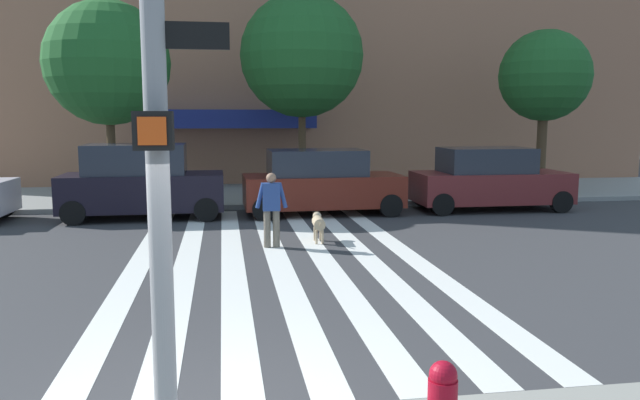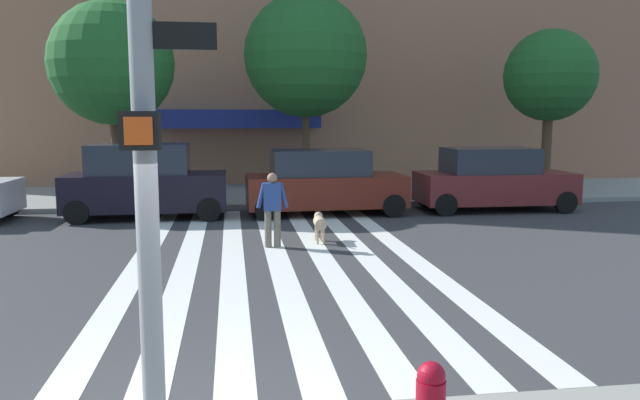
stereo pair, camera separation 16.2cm
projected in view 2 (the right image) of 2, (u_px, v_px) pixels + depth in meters
name	position (u px, v px, depth m)	size (l,w,h in m)	color
ground_plane	(209.00, 261.00, 12.22)	(160.00, 160.00, 0.00)	#353538
sidewalk_far	(219.00, 195.00, 21.74)	(80.00, 6.00, 0.15)	gray
crosswalk_stripes	(278.00, 258.00, 12.42)	(5.85, 12.84, 0.01)	silver
traffic_light_pole	(140.00, 24.00, 4.49)	(0.74, 0.46, 5.80)	gray
parked_car_behind_first	(145.00, 182.00, 17.22)	(4.42, 1.93, 2.08)	black
parked_car_third_in_line	(324.00, 183.00, 17.95)	(4.61, 2.11, 1.89)	#5F1E13
parked_car_fourth_in_line	(493.00, 180.00, 18.69)	(4.66, 2.03, 1.90)	maroon
street_tree_nearest	(112.00, 64.00, 18.64)	(3.75, 3.75, 6.18)	#4C3823
street_tree_middle	(306.00, 56.00, 20.50)	(4.11, 4.11, 6.77)	#4C3823
street_tree_further	(550.00, 76.00, 21.49)	(3.19, 3.19, 5.71)	#4C3823
pedestrian_dog_walker	(272.00, 206.00, 13.36)	(0.71, 0.26, 1.64)	#6B6051
dog_on_leash	(320.00, 223.00, 14.00)	(0.29, 0.98, 0.65)	tan
pedestrian_bystander	(503.00, 168.00, 21.35)	(0.27, 0.71, 1.64)	#282D4C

